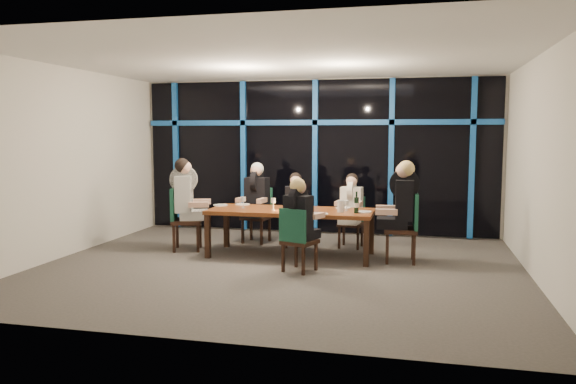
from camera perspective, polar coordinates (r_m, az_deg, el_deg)
name	(u,v)px	position (r m, az deg, el deg)	size (l,w,h in m)	color
room	(278,128)	(8.04, -0.99, 6.49)	(7.04, 7.00, 3.02)	#554F4B
window_wall	(316,154)	(10.92, 2.88, 3.86)	(6.86, 0.43, 2.94)	black
dining_table	(291,214)	(8.91, 0.30, -2.22)	(2.60, 1.00, 0.75)	brown
chair_far_left	(258,212)	(10.13, -3.06, -2.01)	(0.51, 0.51, 0.98)	black
chair_far_mid	(295,218)	(9.78, 0.76, -2.65)	(0.49, 0.49, 0.87)	black
chair_far_right	(352,219)	(9.74, 6.51, -2.73)	(0.44, 0.44, 0.87)	black
chair_end_left	(181,215)	(9.54, -10.78, -2.35)	(0.61, 0.61, 1.05)	black
chair_end_right	(407,224)	(8.69, 12.00, -3.18)	(0.52, 0.52, 1.06)	black
chair_near_mid	(297,237)	(7.90, 0.88, -4.57)	(0.54, 0.54, 0.91)	black
diner_far_left	(256,191)	(10.01, -3.26, 0.13)	(0.52, 0.64, 0.95)	black
diner_far_mid	(296,199)	(9.66, 0.78, -0.67)	(0.50, 0.59, 0.85)	black
diner_far_right	(351,199)	(9.62, 6.43, -0.75)	(0.46, 0.56, 0.85)	silver
diner_end_left	(186,191)	(9.48, -10.30, 0.13)	(0.71, 0.62, 1.03)	black
diner_end_right	(402,196)	(8.63, 11.47, -0.44)	(0.67, 0.54, 1.03)	black
diner_near_mid	(300,211)	(7.90, 1.19, -1.89)	(0.56, 0.62, 0.89)	black
plate_far_left	(243,204)	(9.52, -4.64, -1.26)	(0.24, 0.24, 0.01)	white
plate_far_mid	(297,207)	(9.11, 0.91, -1.57)	(0.24, 0.24, 0.01)	white
plate_far_right	(343,208)	(9.08, 5.62, -1.62)	(0.24, 0.24, 0.01)	white
plate_end_left	(220,205)	(9.46, -6.87, -1.33)	(0.24, 0.24, 0.01)	white
plate_end_right	(364,212)	(8.67, 7.70, -2.01)	(0.24, 0.24, 0.01)	white
plate_near_mid	(320,214)	(8.39, 3.27, -2.22)	(0.24, 0.24, 0.01)	white
wine_bottle	(356,205)	(8.56, 6.97, -1.30)	(0.08, 0.08, 0.33)	black
water_pitcher	(341,206)	(8.63, 5.37, -1.45)	(0.11, 0.10, 0.18)	silver
tea_light	(281,210)	(8.76, -0.76, -1.82)	(0.05, 0.05, 0.03)	#FFA14C
wine_glass_a	(273,201)	(8.83, -1.50, -0.95)	(0.07, 0.07, 0.19)	silver
wine_glass_b	(296,200)	(8.94, 0.84, -0.84)	(0.08, 0.08, 0.20)	silver
wine_glass_c	(311,203)	(8.69, 2.36, -1.13)	(0.07, 0.07, 0.18)	silver
wine_glass_d	(243,200)	(9.11, -4.56, -0.80)	(0.07, 0.07, 0.18)	silver
wine_glass_e	(347,203)	(8.79, 5.98, -1.14)	(0.06, 0.06, 0.16)	white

